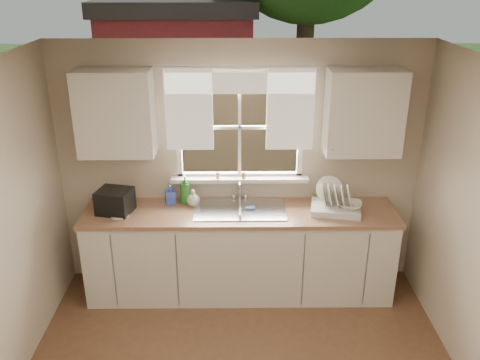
{
  "coord_description": "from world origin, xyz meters",
  "views": [
    {
      "loc": [
        -0.04,
        -2.73,
        3.1
      ],
      "look_at": [
        0.0,
        1.65,
        1.25
      ],
      "focal_mm": 38.0,
      "sensor_mm": 36.0,
      "label": 1
    }
  ],
  "objects_px": {
    "soap_bottle_a": "(185,189)",
    "cup": "(115,210)",
    "black_appliance": "(115,201)",
    "dish_rack": "(335,204)"
  },
  "relations": [
    {
      "from": "dish_rack",
      "to": "black_appliance",
      "type": "height_order",
      "value": "dish_rack"
    },
    {
      "from": "soap_bottle_a",
      "to": "cup",
      "type": "bearing_deg",
      "value": -177.83
    },
    {
      "from": "black_appliance",
      "to": "dish_rack",
      "type": "bearing_deg",
      "value": 12.87
    },
    {
      "from": "cup",
      "to": "black_appliance",
      "type": "xyz_separation_m",
      "value": [
        -0.0,
        0.06,
        0.07
      ]
    },
    {
      "from": "dish_rack",
      "to": "soap_bottle_a",
      "type": "xyz_separation_m",
      "value": [
        -1.46,
        0.2,
        0.07
      ]
    },
    {
      "from": "dish_rack",
      "to": "soap_bottle_a",
      "type": "height_order",
      "value": "dish_rack"
    },
    {
      "from": "dish_rack",
      "to": "black_appliance",
      "type": "bearing_deg",
      "value": -179.99
    },
    {
      "from": "soap_bottle_a",
      "to": "cup",
      "type": "xyz_separation_m",
      "value": [
        -0.65,
        -0.26,
        -0.1
      ]
    },
    {
      "from": "black_appliance",
      "to": "cup",
      "type": "bearing_deg",
      "value": -72.91
    },
    {
      "from": "cup",
      "to": "soap_bottle_a",
      "type": "bearing_deg",
      "value": 16.61
    }
  ]
}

